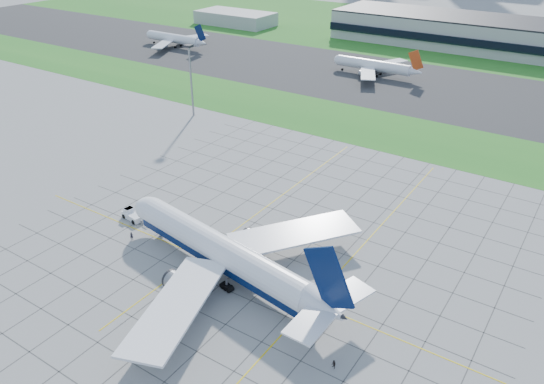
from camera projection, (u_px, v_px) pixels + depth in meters
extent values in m
plane|color=gray|center=(242.00, 267.00, 112.62)|extent=(1400.00, 1400.00, 0.00)
cube|color=#236B1E|center=(400.00, 134.00, 178.64)|extent=(700.00, 35.00, 0.04)
cube|color=#383838|center=(450.00, 92.00, 218.98)|extent=(700.00, 75.00, 0.04)
cube|color=#236B1E|center=(510.00, 42.00, 299.69)|extent=(700.00, 145.00, 0.04)
cube|color=#474744|center=(121.00, 189.00, 143.30)|extent=(0.18, 130.00, 0.02)
cube|color=#474744|center=(142.00, 197.00, 139.41)|extent=(0.18, 130.00, 0.02)
cube|color=#474744|center=(165.00, 206.00, 135.51)|extent=(0.18, 130.00, 0.02)
cube|color=#474744|center=(188.00, 215.00, 131.62)|extent=(0.18, 130.00, 0.02)
cube|color=#474744|center=(213.00, 224.00, 127.73)|extent=(0.18, 130.00, 0.02)
cube|color=#474744|center=(240.00, 234.00, 123.84)|extent=(0.18, 130.00, 0.02)
cube|color=#474744|center=(268.00, 245.00, 119.95)|extent=(0.18, 130.00, 0.02)
cube|color=#474744|center=(299.00, 256.00, 116.06)|extent=(0.18, 130.00, 0.02)
cube|color=#474744|center=(331.00, 268.00, 112.16)|extent=(0.18, 130.00, 0.02)
cube|color=#474744|center=(366.00, 281.00, 108.27)|extent=(0.18, 130.00, 0.02)
cube|color=#474744|center=(403.00, 295.00, 104.38)|extent=(0.18, 130.00, 0.02)
cube|color=#474744|center=(443.00, 310.00, 100.49)|extent=(0.18, 130.00, 0.02)
cube|color=#474744|center=(487.00, 326.00, 96.60)|extent=(0.18, 130.00, 0.02)
cube|color=#474744|center=(129.00, 361.00, 89.14)|extent=(110.00, 0.18, 0.02)
cube|color=#474744|center=(163.00, 333.00, 95.00)|extent=(110.00, 0.18, 0.02)
cube|color=#474744|center=(192.00, 308.00, 100.87)|extent=(110.00, 0.18, 0.02)
cube|color=#474744|center=(219.00, 286.00, 106.74)|extent=(110.00, 0.18, 0.02)
cube|color=#474744|center=(242.00, 266.00, 112.61)|extent=(110.00, 0.18, 0.02)
cube|color=#474744|center=(263.00, 249.00, 118.48)|extent=(110.00, 0.18, 0.02)
cube|color=#474744|center=(283.00, 233.00, 124.35)|extent=(110.00, 0.18, 0.02)
cube|color=#474744|center=(300.00, 218.00, 130.22)|extent=(110.00, 0.18, 0.02)
cube|color=#474744|center=(316.00, 204.00, 136.09)|extent=(110.00, 0.18, 0.02)
cube|color=#474744|center=(331.00, 192.00, 141.96)|extent=(110.00, 0.18, 0.02)
cube|color=#474744|center=(344.00, 181.00, 147.83)|extent=(110.00, 0.18, 0.02)
cube|color=#474744|center=(357.00, 170.00, 153.70)|extent=(110.00, 0.18, 0.02)
cube|color=#474744|center=(368.00, 161.00, 159.56)|extent=(110.00, 0.18, 0.02)
cube|color=#DBBB0B|center=(237.00, 271.00, 111.14)|extent=(120.00, 0.25, 0.03)
cube|color=#DBBB0B|center=(257.00, 213.00, 132.15)|extent=(0.25, 100.00, 0.03)
cube|color=#DBBB0B|center=(360.00, 249.00, 118.53)|extent=(0.25, 100.00, 0.03)
cube|color=#B7B7B2|center=(236.00, 18.00, 342.62)|extent=(50.00, 25.00, 8.00)
cylinder|color=gray|center=(191.00, 82.00, 188.43)|extent=(0.70, 0.70, 25.00)
cube|color=black|center=(189.00, 46.00, 182.40)|extent=(2.50, 2.50, 0.80)
cylinder|color=white|center=(221.00, 250.00, 108.28)|extent=(46.91, 13.53, 6.07)
cube|color=#061742|center=(221.00, 257.00, 109.19)|extent=(46.85, 13.13, 1.62)
ellipsoid|color=white|center=(153.00, 210.00, 122.22)|extent=(10.57, 7.56, 6.07)
cube|color=black|center=(147.00, 205.00, 123.31)|extent=(2.72, 3.56, 0.61)
cone|color=white|center=(324.00, 308.00, 92.08)|extent=(8.92, 7.00, 5.77)
cube|color=#061742|center=(329.00, 278.00, 88.56)|extent=(10.97, 2.29, 12.92)
cube|color=white|center=(295.00, 233.00, 115.57)|extent=(23.82, 28.39, 0.98)
cube|color=white|center=(176.00, 305.00, 94.68)|extent=(16.87, 29.76, 0.98)
cylinder|color=slate|center=(257.00, 241.00, 116.58)|extent=(7.11, 4.86, 3.85)
cylinder|color=slate|center=(181.00, 285.00, 102.87)|extent=(7.11, 4.86, 3.85)
cylinder|color=gray|center=(161.00, 230.00, 122.77)|extent=(0.42, 0.42, 2.63)
cylinder|color=black|center=(161.00, 233.00, 123.13)|extent=(1.18, 0.68, 1.11)
cylinder|color=black|center=(250.00, 272.00, 109.72)|extent=(1.49, 1.41, 1.32)
cylinder|color=black|center=(227.00, 287.00, 105.54)|extent=(1.49, 1.41, 1.32)
cube|color=white|center=(133.00, 216.00, 129.36)|extent=(6.42, 3.76, 1.41)
cube|color=white|center=(129.00, 210.00, 129.85)|extent=(2.15, 2.48, 1.11)
cube|color=black|center=(129.00, 209.00, 129.75)|extent=(1.92, 2.25, 0.71)
cube|color=gray|center=(144.00, 223.00, 126.91)|extent=(3.01, 0.67, 0.18)
cylinder|color=black|center=(133.00, 212.00, 131.58)|extent=(1.17, 0.68, 1.11)
cylinder|color=black|center=(124.00, 216.00, 129.89)|extent=(1.17, 0.68, 1.11)
cylinder|color=black|center=(143.00, 218.00, 129.17)|extent=(1.17, 0.68, 1.11)
cylinder|color=black|center=(134.00, 222.00, 127.48)|extent=(1.17, 0.68, 1.11)
imported|color=black|center=(132.00, 236.00, 121.26)|extent=(0.79, 0.85, 1.96)
imported|color=black|center=(334.00, 364.00, 87.45)|extent=(1.00, 0.93, 1.65)
cylinder|color=white|center=(174.00, 38.00, 287.64)|extent=(34.40, 4.80, 4.80)
cube|color=#061541|center=(200.00, 33.00, 275.97)|extent=(7.46, 0.40, 9.15)
cube|color=white|center=(191.00, 37.00, 294.92)|extent=(13.89, 20.66, 0.40)
cube|color=white|center=(163.00, 44.00, 278.78)|extent=(13.89, 20.66, 0.40)
cylinder|color=black|center=(181.00, 46.00, 289.75)|extent=(1.00, 1.00, 1.00)
cylinder|color=black|center=(175.00, 47.00, 286.52)|extent=(1.00, 1.00, 1.00)
cylinder|color=white|center=(373.00, 65.00, 238.57)|extent=(34.50, 4.80, 4.80)
cube|color=#CD4217|center=(416.00, 60.00, 226.87)|extent=(7.46, 0.40, 9.15)
cube|color=white|center=(388.00, 63.00, 245.85)|extent=(13.89, 20.66, 0.40)
cube|color=white|center=(368.00, 74.00, 229.71)|extent=(13.89, 20.66, 0.40)
cylinder|color=black|center=(380.00, 74.00, 240.68)|extent=(1.00, 1.00, 1.00)
cylinder|color=black|center=(377.00, 76.00, 237.45)|extent=(1.00, 1.00, 1.00)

